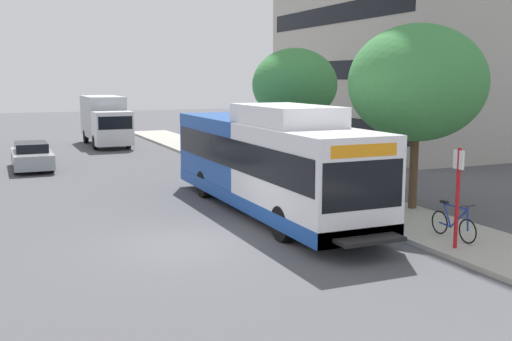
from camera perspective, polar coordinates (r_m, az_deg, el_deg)
name	(u,v)px	position (r m, az deg, el deg)	size (l,w,h in m)	color
ground_plane	(128,193)	(24.30, -11.96, -2.11)	(120.00, 120.00, 0.00)	#4C4C51
sidewalk_curb	(310,187)	(24.80, 5.06, -1.57)	(3.00, 56.00, 0.14)	#A8A399
transit_bus	(267,162)	(20.19, 1.08, 0.80)	(2.58, 12.25, 3.65)	white
bus_stop_sign_pole	(458,190)	(16.26, 18.43, -1.79)	(0.10, 0.36, 2.60)	red
bicycle_parked	(453,223)	(17.42, 18.07, -4.75)	(0.52, 1.76, 1.02)	black
street_tree_near_stop	(417,83)	(20.71, 14.90, 7.95)	(4.51, 4.51, 6.10)	#4C3823
street_tree_mid_block	(295,85)	(27.80, 3.66, 8.03)	(3.87, 3.87, 5.67)	#4C3823
parked_car_far_lane	(32,156)	(31.87, -20.33, 1.29)	(1.80, 4.50, 1.33)	#93999E
box_truck_background	(105,119)	(41.64, -14.00, 4.69)	(2.32, 7.01, 3.25)	silver
lattice_comm_tower	(344,14)	(55.83, 8.29, 14.33)	(1.10, 1.10, 30.03)	#B7B7BC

